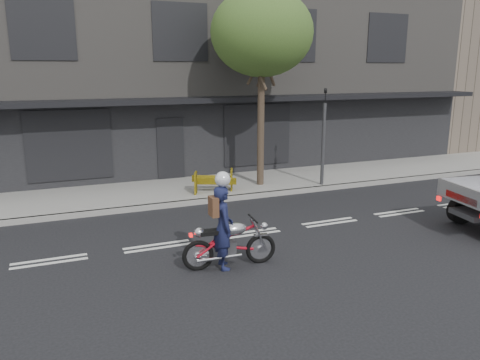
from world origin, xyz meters
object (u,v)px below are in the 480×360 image
Objects in this scene: motorcycle at (230,242)px; rider at (223,227)px; traffic_light_pole at (323,142)px; construction_barrier at (216,182)px; street_tree at (262,33)px.

motorcycle is 0.38m from rider.
motorcycle is at bearing -136.83° from traffic_light_pole.
rider is 5.61m from construction_barrier.
street_tree is at bearing 156.97° from traffic_light_pole.
street_tree is at bearing 17.39° from construction_barrier.
traffic_light_pole is at bearing 48.73° from motorcycle.
motorcycle is 1.53× the size of construction_barrier.
street_tree is 3.27× the size of motorcycle.
motorcycle is at bearing -119.88° from street_tree.
construction_barrier is at bearing 79.48° from motorcycle.
construction_barrier is (-3.86, 0.27, -1.13)m from traffic_light_pole.
traffic_light_pole is at bearing -23.03° from street_tree.
street_tree is 5.14m from construction_barrier.
traffic_light_pole is 2.60× the size of construction_barrier.
motorcycle is 5.55m from construction_barrier.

